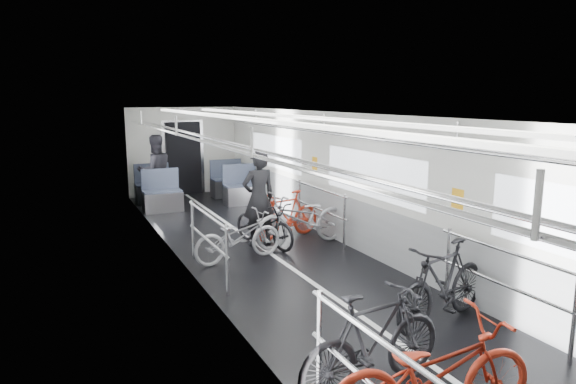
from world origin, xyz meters
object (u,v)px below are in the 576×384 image
bike_left_mid (373,341)px  person_seated (155,171)px  bike_right_near (443,283)px  bike_right_far (287,215)px  bike_aisle (264,224)px  bike_left_near (433,374)px  bike_left_far (238,237)px  bike_right_mid (303,219)px  person_standing (259,198)px

bike_left_mid → person_seated: size_ratio=0.92×
bike_right_near → bike_right_far: bearing=166.9°
bike_aisle → bike_left_near: bearing=-116.1°
bike_left_far → bike_aisle: bearing=-56.9°
bike_right_mid → bike_right_far: bearing=178.0°
bike_left_near → bike_right_mid: bike_right_mid is taller
bike_aisle → person_standing: 0.47m
bike_aisle → person_seated: size_ratio=0.88×
person_standing → bike_right_mid: bearing=146.4°
bike_right_near → bike_right_far: 4.23m
bike_right_mid → person_standing: person_standing is taller
bike_left_far → person_standing: person_standing is taller
person_standing → bike_left_near: bearing=78.6°
person_standing → person_seated: bearing=-80.0°
bike_right_far → bike_aisle: bearing=-75.0°
bike_left_near → bike_right_mid: size_ratio=0.95×
bike_left_near → bike_right_far: bike_left_near is taller
bike_left_far → person_seated: (-0.40, 4.90, 0.48)m
bike_aisle → person_seated: 4.44m
bike_right_near → bike_left_mid: bearing=-75.6°
bike_left_far → bike_right_near: bike_right_near is taller
bike_right_far → person_standing: bearing=-85.0°
bike_aisle → bike_right_far: bearing=9.6°
bike_left_mid → bike_aisle: bike_left_mid is taller
bike_right_far → person_seated: size_ratio=0.85×
bike_left_mid → bike_right_near: bike_right_near is taller
bike_right_mid → person_seated: bearing=-165.2°
bike_left_near → person_seated: size_ratio=1.02×
bike_right_near → person_standing: 4.10m
bike_right_mid → bike_left_far: bearing=-82.4°
bike_right_mid → bike_right_far: (-0.04, 0.60, -0.05)m
bike_left_mid → bike_left_far: bike_left_mid is taller
person_seated → bike_left_mid: bearing=82.9°
bike_left_near → bike_left_far: size_ratio=1.16×
bike_left_near → person_seated: 9.71m
person_standing → bike_aisle: bearing=119.3°
bike_left_mid → person_standing: bearing=-16.2°
bike_left_mid → person_seated: (-0.23, 9.04, 0.40)m
bike_aisle → person_seated: (-1.12, 4.27, 0.48)m
bike_left_near → bike_left_far: (0.04, 4.80, -0.06)m
bike_left_mid → bike_right_far: bearing=-22.8°
bike_left_far → bike_right_mid: 1.40m
bike_right_near → bike_aisle: size_ratio=1.08×
bike_left_mid → person_standing: person_standing is taller
bike_left_near → bike_left_mid: (-0.13, 0.65, 0.01)m
bike_left_mid → bike_aisle: bearing=-17.1°
bike_left_near → bike_right_far: 5.88m
bike_aisle → bike_left_far: bearing=-157.2°
bike_left_far → bike_aisle: size_ratio=1.00×
bike_right_near → person_standing: person_standing is taller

